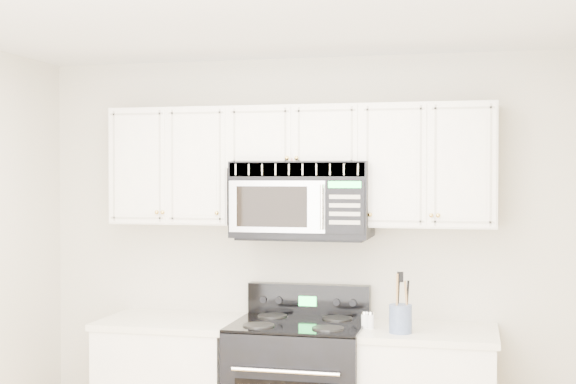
% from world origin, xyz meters
% --- Properties ---
extents(room, '(3.51, 3.51, 2.61)m').
position_xyz_m(room, '(0.00, 0.00, 1.30)').
color(room, '#9C7543').
rests_on(room, ground).
extents(upper_cabinets, '(2.44, 0.37, 0.75)m').
position_xyz_m(upper_cabinets, '(0.00, 1.58, 1.93)').
color(upper_cabinets, white).
rests_on(upper_cabinets, ground).
extents(microwave, '(0.85, 0.48, 0.47)m').
position_xyz_m(microwave, '(0.04, 1.53, 1.69)').
color(microwave, black).
rests_on(microwave, ground).
extents(utensil_crock, '(0.13, 0.13, 0.35)m').
position_xyz_m(utensil_crock, '(0.67, 1.29, 1.01)').
color(utensil_crock, slate).
rests_on(utensil_crock, base_cabinet_right).
extents(shaker_salt, '(0.04, 0.04, 0.10)m').
position_xyz_m(shaker_salt, '(0.45, 1.39, 0.97)').
color(shaker_salt, white).
rests_on(shaker_salt, base_cabinet_right).
extents(shaker_pepper, '(0.04, 0.04, 0.10)m').
position_xyz_m(shaker_pepper, '(0.49, 1.38, 0.97)').
color(shaker_pepper, white).
rests_on(shaker_pepper, base_cabinet_right).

